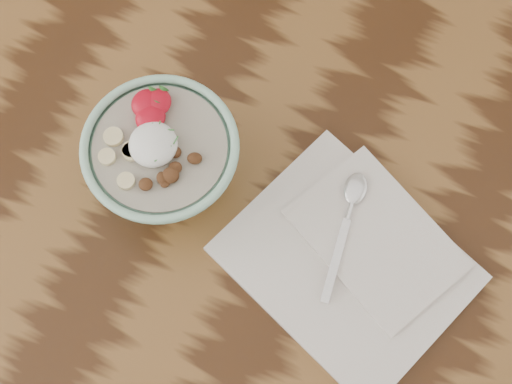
# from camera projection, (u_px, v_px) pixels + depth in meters

# --- Properties ---
(table) EXTENTS (1.60, 0.90, 0.75)m
(table) POSITION_uv_depth(u_px,v_px,m) (173.00, 175.00, 1.06)
(table) COLOR #371E0D
(table) RESTS_ON ground
(breakfast_bowl) EXTENTS (0.19, 0.19, 0.13)m
(breakfast_bowl) POSITION_uv_depth(u_px,v_px,m) (163.00, 158.00, 0.90)
(breakfast_bowl) COLOR #9ACFB5
(breakfast_bowl) RESTS_ON table
(napkin) EXTENTS (0.35, 0.32, 0.02)m
(napkin) POSITION_uv_depth(u_px,v_px,m) (353.00, 258.00, 0.92)
(napkin) COLOR silver
(napkin) RESTS_ON table
(spoon) EXTENTS (0.04, 0.18, 0.01)m
(spoon) POSITION_uv_depth(u_px,v_px,m) (351.00, 206.00, 0.92)
(spoon) COLOR silver
(spoon) RESTS_ON napkin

